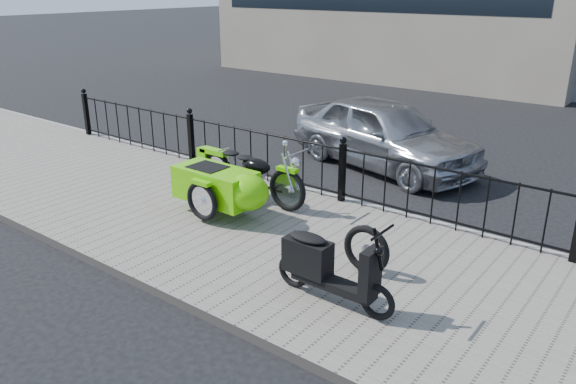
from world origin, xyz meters
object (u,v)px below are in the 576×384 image
Objects in this scene: motorcycle_sidecar at (230,184)px; spare_tire at (366,250)px; scooter at (326,267)px; sedan_car at (384,133)px.

motorcycle_sidecar is 2.63m from spare_tire.
motorcycle_sidecar is 1.50× the size of scooter.
scooter reaches higher than spare_tire.
sedan_car is (-2.00, 5.02, 0.17)m from scooter.
sedan_car is at bearing 111.74° from scooter.
scooter is at bearing -25.12° from motorcycle_sidecar.
spare_tire is (0.05, 0.81, -0.09)m from scooter.
scooter is at bearing -93.85° from spare_tire.
sedan_car reaches higher than spare_tire.
motorcycle_sidecar is at bearing -173.94° from sedan_car.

